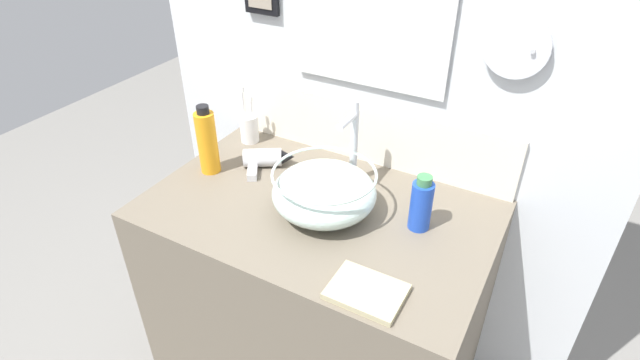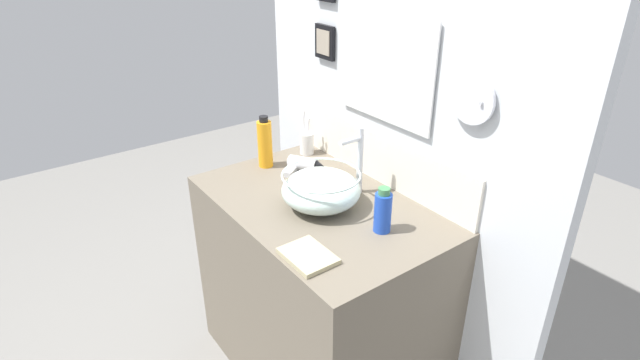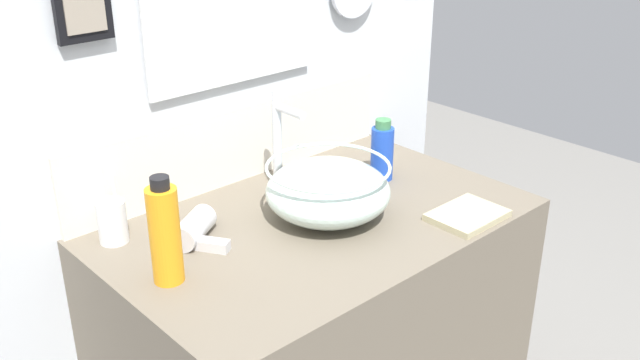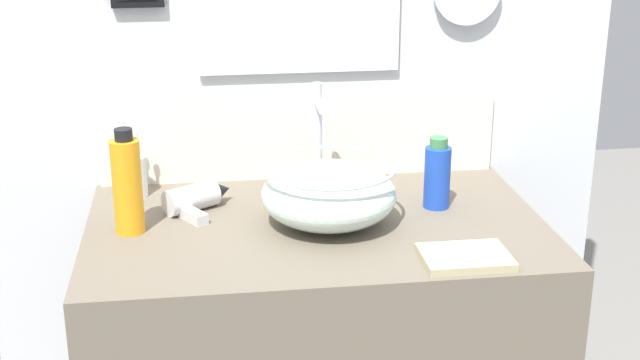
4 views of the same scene
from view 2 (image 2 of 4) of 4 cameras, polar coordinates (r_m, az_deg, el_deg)
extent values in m
cube|color=#6B6051|center=(2.15, -0.12, -12.65)|extent=(1.00, 0.64, 0.86)
cube|color=silver|center=(1.97, 8.15, 9.39)|extent=(1.57, 0.06, 2.43)
cube|color=silver|center=(2.03, 6.93, 2.44)|extent=(0.98, 0.02, 0.20)
cube|color=white|center=(1.92, 7.56, 12.57)|extent=(0.43, 0.01, 0.34)
cube|color=white|center=(1.91, 7.40, 12.55)|extent=(0.49, 0.01, 0.40)
cylinder|color=silver|center=(1.65, 17.00, 8.84)|extent=(0.17, 0.01, 0.17)
cylinder|color=silver|center=(1.64, 18.46, 8.50)|extent=(0.01, 0.06, 0.01)
cube|color=black|center=(2.18, 0.56, 15.48)|extent=(0.12, 0.02, 0.14)
cube|color=gray|center=(2.17, 0.36, 15.46)|extent=(0.09, 0.01, 0.10)
ellipsoid|color=silver|center=(1.85, 0.13, -1.17)|extent=(0.30, 0.30, 0.14)
torus|color=silver|center=(1.82, 0.13, 0.60)|extent=(0.29, 0.29, 0.01)
torus|color=#B2B7BC|center=(1.88, 0.12, -2.88)|extent=(0.11, 0.11, 0.01)
cylinder|color=silver|center=(1.93, 4.57, 1.79)|extent=(0.02, 0.02, 0.24)
cylinder|color=silver|center=(1.85, 3.53, 4.53)|extent=(0.02, 0.10, 0.02)
cylinder|color=silver|center=(1.87, 4.72, 5.57)|extent=(0.02, 0.02, 0.03)
cylinder|color=silver|center=(2.14, -1.98, 1.89)|extent=(0.14, 0.12, 0.06)
cone|color=black|center=(2.11, 0.06, 1.55)|extent=(0.07, 0.07, 0.05)
cube|color=silver|center=(2.12, -3.27, 1.05)|extent=(0.07, 0.09, 0.02)
cylinder|color=white|center=(2.30, -1.53, 4.20)|extent=(0.06, 0.06, 0.10)
cylinder|color=white|center=(2.27, -1.30, 4.84)|extent=(0.01, 0.01, 0.15)
cube|color=white|center=(2.24, -1.32, 6.85)|extent=(0.01, 0.01, 0.02)
cylinder|color=white|center=(2.29, -1.84, 5.36)|extent=(0.01, 0.01, 0.18)
cube|color=white|center=(2.25, -1.88, 7.72)|extent=(0.01, 0.01, 0.02)
cylinder|color=orange|center=(2.16, -6.31, 4.08)|extent=(0.06, 0.06, 0.20)
cylinder|color=black|center=(2.12, -6.47, 6.94)|extent=(0.04, 0.04, 0.03)
cylinder|color=blue|center=(1.71, 7.18, -3.73)|extent=(0.06, 0.06, 0.14)
cylinder|color=#3F7F4C|center=(1.67, 7.34, -1.29)|extent=(0.04, 0.04, 0.02)
cube|color=tan|center=(1.60, -1.38, -8.66)|extent=(0.18, 0.13, 0.02)
camera|label=1|loc=(0.76, -40.76, 16.15)|focal=28.00mm
camera|label=3|loc=(2.35, -41.69, 16.86)|focal=40.00mm
camera|label=4|loc=(1.79, -63.73, 5.75)|focal=50.00mm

